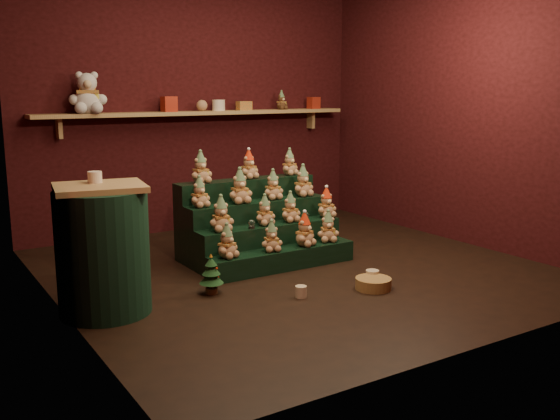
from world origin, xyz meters
TOP-DOWN VIEW (x-y plane):
  - ground at (0.00, 0.00)m, footprint 4.00×4.00m
  - back_wall at (0.00, 2.05)m, footprint 4.00×0.10m
  - front_wall at (0.00, -2.05)m, footprint 4.00×0.10m
  - left_wall at (-2.05, 0.00)m, footprint 0.10×4.00m
  - right_wall at (2.05, 0.00)m, footprint 0.10×4.00m
  - back_shelf at (0.00, 1.87)m, footprint 3.60×0.26m
  - riser_tier_front at (-0.09, 0.08)m, footprint 1.40×0.22m
  - riser_tier_midfront at (-0.09, 0.30)m, footprint 1.40×0.22m
  - riser_tier_midback at (-0.09, 0.52)m, footprint 1.40×0.22m
  - riser_tier_back at (-0.09, 0.74)m, footprint 1.40×0.22m
  - teddy_0 at (-0.64, 0.08)m, footprint 0.26×0.25m
  - teddy_1 at (-0.22, 0.07)m, footprint 0.22×0.21m
  - teddy_2 at (0.13, 0.07)m, footprint 0.27×0.26m
  - teddy_3 at (0.40, 0.09)m, footprint 0.26×0.25m
  - teddy_4 at (-0.58, 0.29)m, footprint 0.24×0.22m
  - teddy_5 at (-0.14, 0.31)m, footprint 0.20×0.18m
  - teddy_6 at (0.13, 0.30)m, footprint 0.20×0.18m
  - teddy_7 at (0.53, 0.29)m, footprint 0.20×0.18m
  - teddy_8 at (-0.67, 0.53)m, footprint 0.23×0.21m
  - teddy_9 at (-0.28, 0.51)m, footprint 0.23×0.21m
  - teddy_10 at (0.08, 0.52)m, footprint 0.20×0.18m
  - teddy_11 at (0.41, 0.52)m, footprint 0.23×0.21m
  - teddy_12 at (-0.56, 0.72)m, footprint 0.22×0.20m
  - teddy_13 at (-0.05, 0.74)m, footprint 0.23×0.22m
  - teddy_14 at (0.41, 0.74)m, footprint 0.22×0.21m
  - snow_globe_a at (-0.32, 0.24)m, footprint 0.06×0.06m
  - snow_globe_b at (-0.12, 0.24)m, footprint 0.06×0.06m
  - snow_globe_c at (0.25, 0.24)m, footprint 0.07×0.07m
  - side_table at (-1.74, -0.17)m, footprint 0.67×0.64m
  - table_ornament at (-1.74, -0.07)m, footprint 0.10×0.10m
  - mini_christmas_tree at (-0.93, -0.20)m, footprint 0.19×0.19m
  - mug_left at (-0.39, -0.64)m, footprint 0.09×0.09m
  - mug_right at (0.30, -0.66)m, footprint 0.11×0.11m
  - wicker_basket at (0.21, -0.78)m, footprint 0.32×0.32m
  - white_bear at (-1.23, 1.84)m, footprint 0.43×0.40m
  - brown_bear at (1.01, 1.84)m, footprint 0.17×0.16m
  - gift_tin_red_a at (-0.39, 1.85)m, footprint 0.14×0.14m
  - gift_tin_cream at (0.20, 1.85)m, footprint 0.14×0.14m
  - gift_tin_red_b at (1.48, 1.85)m, footprint 0.12×0.12m
  - shelf_plush_ball at (-0.01, 1.85)m, footprint 0.12×0.12m
  - scarf_gift_box at (0.52, 1.85)m, footprint 0.16×0.10m

SIDE VIEW (x-z plane):
  - ground at x=0.00m, z-range 0.00..0.00m
  - mug_left at x=-0.39m, z-range 0.00..0.09m
  - wicker_basket at x=0.21m, z-range 0.00..0.09m
  - mug_right at x=0.30m, z-range 0.00..0.11m
  - riser_tier_front at x=-0.09m, z-range 0.00..0.18m
  - mini_christmas_tree at x=-0.93m, z-range 0.00..0.32m
  - riser_tier_midfront at x=-0.09m, z-range 0.00..0.36m
  - riser_tier_midback at x=-0.09m, z-range 0.00..0.54m
  - teddy_1 at x=-0.22m, z-range 0.18..0.44m
  - teddy_0 at x=-0.64m, z-range 0.18..0.46m
  - teddy_3 at x=0.40m, z-range 0.18..0.46m
  - teddy_2 at x=0.13m, z-range 0.18..0.48m
  - riser_tier_back at x=-0.09m, z-range 0.00..0.72m
  - snow_globe_b at x=-0.12m, z-range 0.36..0.44m
  - snow_globe_a at x=-0.32m, z-range 0.36..0.44m
  - snow_globe_c at x=0.25m, z-range 0.36..0.45m
  - side_table at x=-1.74m, z-range -0.01..0.91m
  - teddy_5 at x=-0.14m, z-range 0.36..0.63m
  - teddy_6 at x=0.13m, z-range 0.36..0.63m
  - teddy_7 at x=0.53m, z-range 0.36..0.64m
  - teddy_4 at x=-0.58m, z-range 0.36..0.66m
  - teddy_8 at x=-0.67m, z-range 0.54..0.81m
  - teddy_10 at x=0.08m, z-range 0.54..0.81m
  - teddy_11 at x=0.41m, z-range 0.54..0.84m
  - teddy_9 at x=-0.28m, z-range 0.54..0.85m
  - teddy_14 at x=0.41m, z-range 0.72..0.97m
  - teddy_13 at x=-0.05m, z-range 0.72..0.99m
  - teddy_12 at x=-0.56m, z-range 0.72..1.01m
  - table_ornament at x=-1.74m, z-range 0.92..1.00m
  - back_shelf at x=0.00m, z-range 1.17..1.41m
  - scarf_gift_box at x=0.52m, z-range 1.32..1.42m
  - gift_tin_cream at x=0.20m, z-range 1.32..1.44m
  - shelf_plush_ball at x=-0.01m, z-range 1.32..1.44m
  - gift_tin_red_b at x=1.48m, z-range 1.32..1.46m
  - back_wall at x=0.00m, z-range 0.00..2.80m
  - front_wall at x=0.00m, z-range 0.00..2.80m
  - left_wall at x=-2.05m, z-range 0.00..2.80m
  - right_wall at x=2.05m, z-range 0.00..2.80m
  - gift_tin_red_a at x=-0.39m, z-range 1.32..1.48m
  - brown_bear at x=1.01m, z-range 1.32..1.53m
  - white_bear at x=-1.23m, z-range 1.32..1.83m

